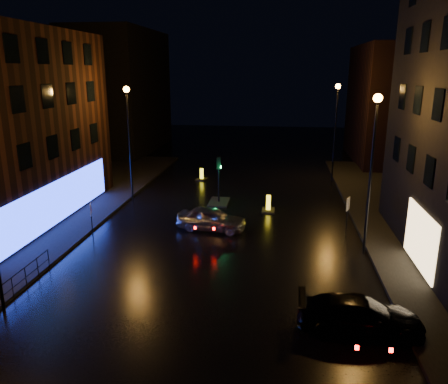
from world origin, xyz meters
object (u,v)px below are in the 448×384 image
Objects in this scene: silver_hatchback at (212,219)px; traffic_signal at (219,196)px; bollard_far at (202,177)px; road_sign_right at (348,207)px; dark_sedan at (360,315)px; road_sign_left at (91,212)px; bollard_near at (268,208)px.

traffic_signal is at bearing 11.38° from silver_hatchback.
silver_hatchback is 12.78m from bollard_far.
silver_hatchback is 1.78× the size of road_sign_right.
bollard_far is 16.59m from road_sign_right.
road_sign_left is at bearing 61.97° from dark_sedan.
bollard_near is at bearing 9.14° from road_sign_left.
bollard_far is (-2.85, 12.45, -0.49)m from silver_hatchback.
traffic_signal is 10.15m from road_sign_right.
silver_hatchback is 7.09m from road_sign_left.
silver_hatchback is at bearing -62.22° from bollard_far.
road_sign_left is (-13.86, 7.76, 0.89)m from dark_sedan.
traffic_signal is at bearing 27.84° from road_sign_left.
dark_sedan is 24.57m from bollard_far.
road_sign_right reaches higher than road_sign_left.
traffic_signal reaches higher than silver_hatchback.
traffic_signal is 1.65× the size of road_sign_left.
silver_hatchback is at bearing 23.29° from road_sign_right.
silver_hatchback is 5.33m from bollard_near.
road_sign_right reaches higher than bollard_far.
dark_sedan is 2.21× the size of road_sign_left.
silver_hatchback reaches higher than bollard_near.
road_sign_left is at bearing 31.77° from road_sign_right.
road_sign_left is at bearing -89.75° from bollard_far.
bollard_near is 6.41m from road_sign_right.
bollard_far is at bearing 25.31° from dark_sedan.
dark_sedan is 15.90m from road_sign_left.
bollard_near reaches higher than bollard_far.
bollard_far is 0.64× the size of road_sign_left.
dark_sedan reaches higher than bollard_far.
bollard_near is at bearing -38.48° from bollard_far.
bollard_near is (3.34, 4.12, -0.47)m from silver_hatchback.
dark_sedan is at bearing -74.44° from bollard_near.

